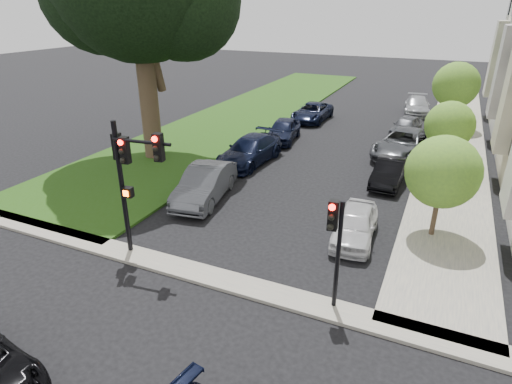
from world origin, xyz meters
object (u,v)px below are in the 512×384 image
at_px(traffic_signal_main, 129,167).
at_px(car_parked_4, 417,106).
at_px(car_parked_8, 312,112).
at_px(car_parked_1, 389,172).
at_px(small_tree_c, 456,85).
at_px(traffic_signal_secondary, 335,235).
at_px(car_parked_0, 355,224).
at_px(car_parked_6, 250,150).
at_px(car_parked_5, 205,184).
at_px(car_parked_2, 405,143).
at_px(car_parked_7, 283,130).
at_px(small_tree_b, 450,125).
at_px(car_parked_3, 406,126).
at_px(small_tree_a, 443,172).

bearing_deg(traffic_signal_main, car_parked_4, 75.49).
xyz_separation_m(traffic_signal_main, car_parked_8, (-0.20, 21.33, -2.73)).
height_order(traffic_signal_main, car_parked_1, traffic_signal_main).
xyz_separation_m(small_tree_c, traffic_signal_secondary, (-2.49, -23.18, -0.68)).
distance_m(car_parked_0, car_parked_6, 9.64).
bearing_deg(car_parked_8, car_parked_5, -89.01).
bearing_deg(car_parked_2, traffic_signal_secondary, -79.53).
height_order(traffic_signal_main, car_parked_7, traffic_signal_main).
relative_size(traffic_signal_secondary, car_parked_5, 0.74).
relative_size(small_tree_b, car_parked_3, 1.00).
bearing_deg(car_parked_0, traffic_signal_secondary, -90.97).
bearing_deg(car_parked_5, small_tree_a, -5.62).
height_order(car_parked_0, car_parked_5, car_parked_5).
bearing_deg(small_tree_b, car_parked_3, 112.76).
distance_m(small_tree_b, car_parked_0, 10.02).
relative_size(small_tree_c, car_parked_6, 0.92).
bearing_deg(car_parked_8, car_parked_6, -90.37).
height_order(car_parked_1, car_parked_7, car_parked_7).
height_order(traffic_signal_secondary, car_parked_1, traffic_signal_secondary).
height_order(car_parked_0, car_parked_8, car_parked_8).
bearing_deg(small_tree_b, traffic_signal_main, -124.86).
height_order(small_tree_c, car_parked_1, small_tree_c).
relative_size(small_tree_a, car_parked_7, 0.95).
bearing_deg(car_parked_8, small_tree_b, -36.35).
relative_size(traffic_signal_main, car_parked_5, 1.03).
distance_m(traffic_signal_secondary, car_parked_1, 10.83).
distance_m(traffic_signal_main, car_parked_8, 21.50).
distance_m(car_parked_2, car_parked_3, 4.80).
distance_m(traffic_signal_main, car_parked_2, 17.30).
xyz_separation_m(car_parked_1, car_parked_2, (0.17, 4.79, 0.16)).
height_order(small_tree_b, traffic_signal_main, traffic_signal_main).
relative_size(small_tree_a, small_tree_c, 0.86).
bearing_deg(car_parked_6, car_parked_0, -35.72).
height_order(traffic_signal_main, car_parked_3, traffic_signal_main).
relative_size(traffic_signal_secondary, car_parked_3, 0.93).
height_order(traffic_signal_main, car_parked_6, traffic_signal_main).
relative_size(car_parked_6, car_parked_8, 1.07).
height_order(traffic_signal_secondary, car_parked_7, traffic_signal_secondary).
height_order(small_tree_a, small_tree_b, small_tree_a).
distance_m(small_tree_c, car_parked_7, 12.85).
distance_m(small_tree_a, car_parked_5, 10.07).
bearing_deg(car_parked_1, traffic_signal_secondary, -89.05).
height_order(traffic_signal_main, traffic_signal_secondary, traffic_signal_main).
relative_size(small_tree_c, car_parked_2, 0.83).
bearing_deg(car_parked_5, car_parked_4, 62.18).
bearing_deg(small_tree_b, car_parked_8, 142.50).
relative_size(small_tree_a, car_parked_8, 0.84).
xyz_separation_m(car_parked_3, car_parked_8, (-7.13, 1.14, 0.03)).
relative_size(small_tree_c, car_parked_3, 1.25).
relative_size(car_parked_7, car_parked_8, 0.88).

